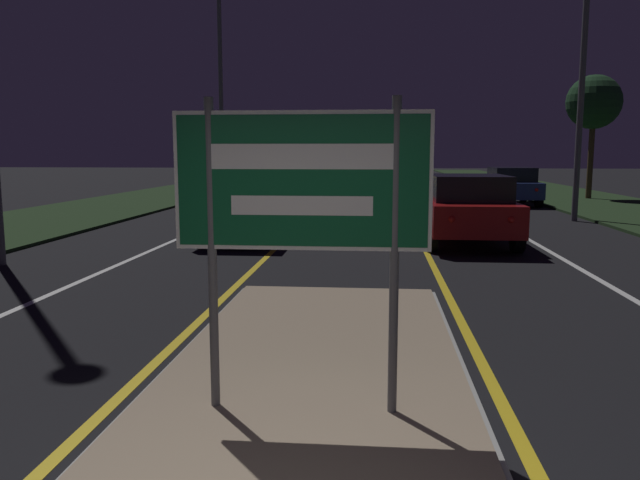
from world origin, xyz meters
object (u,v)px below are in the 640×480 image
object	(u,v)px
streetlight_left_far	(220,36)
car_receding_1	(510,185)
highway_sign	(302,195)
car_receding_0	(467,208)
car_approaching_0	(250,205)

from	to	relation	value
streetlight_left_far	car_receding_1	bearing A→B (deg)	-6.81
highway_sign	car_receding_0	distance (m)	10.17
highway_sign	car_approaching_0	xyz separation A→B (m)	(-2.54, 10.50, -0.98)
car_receding_1	car_approaching_0	size ratio (longest dim) A/B	0.87
streetlight_left_far	car_receding_1	distance (m)	13.57
streetlight_left_far	car_approaching_0	world-z (taller)	streetlight_left_far
streetlight_left_far	car_receding_0	size ratio (longest dim) A/B	2.38
car_approaching_0	car_receding_0	bearing A→B (deg)	-7.89
streetlight_left_far	car_receding_0	xyz separation A→B (m)	(8.74, -12.48, -6.12)
highway_sign	car_receding_1	size ratio (longest dim) A/B	0.57
car_receding_0	car_receding_1	xyz separation A→B (m)	(3.26, 11.05, -0.05)
highway_sign	car_receding_1	distance (m)	21.66
streetlight_left_far	car_approaching_0	distance (m)	13.77
car_receding_0	car_receding_1	world-z (taller)	car_receding_0
highway_sign	streetlight_left_far	world-z (taller)	streetlight_left_far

